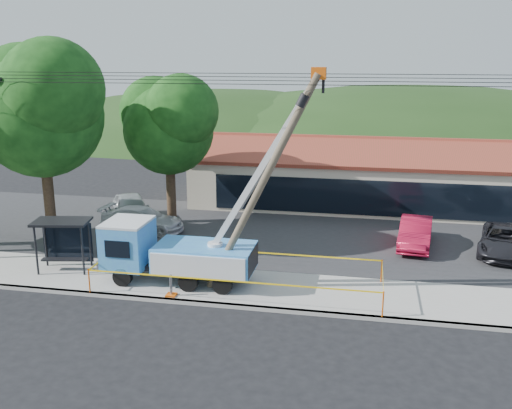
{
  "coord_description": "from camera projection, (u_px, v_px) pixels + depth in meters",
  "views": [
    {
      "loc": [
        4.42,
        -18.54,
        9.9
      ],
      "look_at": [
        -0.23,
        5.0,
        3.6
      ],
      "focal_mm": 40.0,
      "sensor_mm": 36.0,
      "label": 1
    }
  ],
  "objects": [
    {
      "name": "strip_mall",
      "position": [
        360.0,
        177.0,
        38.67
      ],
      "size": [
        22.5,
        8.53,
        4.67
      ],
      "color": "#C1B199",
      "rests_on": "ground"
    },
    {
      "name": "car_white",
      "position": [
        143.0,
        233.0,
        32.76
      ],
      "size": [
        4.95,
        2.29,
        1.4
      ],
      "primitive_type": "imported",
      "rotation": [
        0.0,
        0.0,
        1.5
      ],
      "color": "silver",
      "rests_on": "ground"
    },
    {
      "name": "car_dark",
      "position": [
        503.0,
        255.0,
        29.07
      ],
      "size": [
        3.51,
        5.49,
        1.41
      ],
      "primitive_type": "imported",
      "rotation": [
        0.0,
        0.0,
        -0.25
      ],
      "color": "black",
      "rests_on": "ground"
    },
    {
      "name": "car_red",
      "position": [
        414.0,
        248.0,
        30.17
      ],
      "size": [
        2.12,
        4.71,
        1.5
      ],
      "primitive_type": "imported",
      "rotation": [
        0.0,
        0.0,
        -0.12
      ],
      "color": "#A7102E",
      "rests_on": "ground"
    },
    {
      "name": "leaning_pole",
      "position": [
        266.0,
        176.0,
        23.05
      ],
      "size": [
        4.75,
        1.74,
        9.21
      ],
      "color": "brown",
      "rests_on": "ground"
    },
    {
      "name": "car_silver",
      "position": [
        132.0,
        224.0,
        34.53
      ],
      "size": [
        4.2,
        5.3,
        1.69
      ],
      "primitive_type": "imported",
      "rotation": [
        0.0,
        0.0,
        0.52
      ],
      "color": "#AAAEB1",
      "rests_on": "ground"
    },
    {
      "name": "sidewalk",
      "position": [
        257.0,
        289.0,
        24.71
      ],
      "size": [
        60.0,
        4.0,
        0.15
      ],
      "primitive_type": "cube",
      "color": "#9B9791",
      "rests_on": "ground"
    },
    {
      "name": "utility_truck",
      "position": [
        175.0,
        250.0,
        25.05
      ],
      "size": [
        9.64,
        3.6,
        9.32
      ],
      "color": "black",
      "rests_on": "ground"
    },
    {
      "name": "bus_shelter",
      "position": [
        64.0,
        233.0,
        26.41
      ],
      "size": [
        2.75,
        1.98,
        2.42
      ],
      "rotation": [
        0.0,
        0.0,
        0.19
      ],
      "color": "black",
      "rests_on": "ground"
    },
    {
      "name": "hill_west",
      "position": [
        220.0,
        132.0,
        75.94
      ],
      "size": [
        78.4,
        56.0,
        28.0
      ],
      "primitive_type": "ellipsoid",
      "color": "#1B3513",
      "rests_on": "ground"
    },
    {
      "name": "parking_lot",
      "position": [
        284.0,
        234.0,
        32.31
      ],
      "size": [
        60.0,
        12.0,
        0.1
      ],
      "primitive_type": "cube",
      "color": "#28282B",
      "rests_on": "ground"
    },
    {
      "name": "ground",
      "position": [
        236.0,
        333.0,
        20.94
      ],
      "size": [
        120.0,
        120.0,
        0.0
      ],
      "primitive_type": "plane",
      "color": "black",
      "rests_on": "ground"
    },
    {
      "name": "hill_center",
      "position": [
        414.0,
        137.0,
        71.25
      ],
      "size": [
        89.6,
        64.0,
        32.0
      ],
      "primitive_type": "ellipsoid",
      "color": "#1B3513",
      "rests_on": "ground"
    },
    {
      "name": "curb",
      "position": [
        248.0,
        307.0,
        22.91
      ],
      "size": [
        60.0,
        0.25,
        0.15
      ],
      "primitive_type": "cube",
      "color": "#9B9791",
      "rests_on": "ground"
    },
    {
      "name": "caution_tape",
      "position": [
        239.0,
        270.0,
        24.53
      ],
      "size": [
        12.2,
        3.61,
        1.04
      ],
      "color": "#E2560C",
      "rests_on": "ground"
    },
    {
      "name": "tree_lot",
      "position": [
        168.0,
        121.0,
        33.01
      ],
      "size": [
        6.3,
        5.6,
        8.94
      ],
      "color": "#332316",
      "rests_on": "ground"
    },
    {
      "name": "tree_west_near",
      "position": [
        40.0,
        103.0,
        28.87
      ],
      "size": [
        7.56,
        6.72,
        10.8
      ],
      "color": "#332316",
      "rests_on": "ground"
    }
  ]
}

